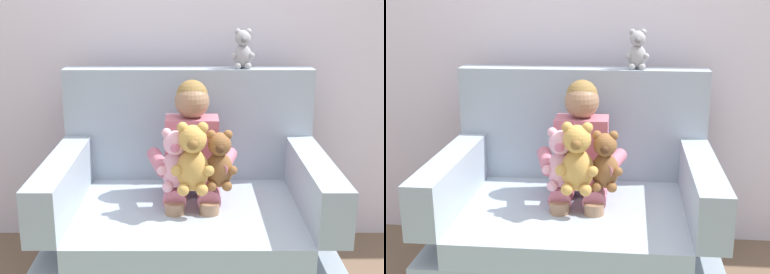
# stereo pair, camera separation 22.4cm
# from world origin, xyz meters

# --- Properties ---
(back_wall) EXTENTS (6.00, 0.10, 2.60)m
(back_wall) POSITION_xyz_m (0.00, 0.68, 1.30)
(back_wall) COLOR silver
(back_wall) RESTS_ON ground
(armchair) EXTENTS (1.32, 0.96, 1.06)m
(armchair) POSITION_xyz_m (0.00, 0.05, 0.33)
(armchair) COLOR #9EADBC
(armchair) RESTS_ON ground
(seated_child) EXTENTS (0.45, 0.39, 0.82)m
(seated_child) POSITION_xyz_m (0.02, 0.08, 0.67)
(seated_child) COLOR #C66B7F
(seated_child) RESTS_ON armchair
(plush_brown) EXTENTS (0.17, 0.13, 0.28)m
(plush_brown) POSITION_xyz_m (0.14, -0.07, 0.70)
(plush_brown) COLOR brown
(plush_brown) RESTS_ON armchair
(plush_pink) EXTENTS (0.17, 0.14, 0.29)m
(plush_pink) POSITION_xyz_m (-0.06, -0.08, 0.70)
(plush_pink) COLOR #EAA8BC
(plush_pink) RESTS_ON armchair
(plush_honey) EXTENTS (0.19, 0.16, 0.33)m
(plush_honey) POSITION_xyz_m (0.02, -0.11, 0.72)
(plush_honey) COLOR gold
(plush_honey) RESTS_ON armchair
(plush_grey_on_backrest) EXTENTS (0.12, 0.10, 0.21)m
(plush_grey_on_backrest) POSITION_xyz_m (0.28, 0.40, 1.15)
(plush_grey_on_backrest) COLOR #9E9EA3
(plush_grey_on_backrest) RESTS_ON armchair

